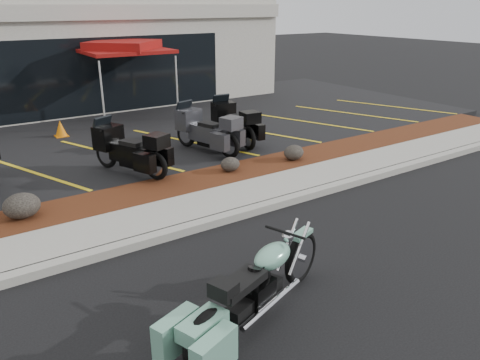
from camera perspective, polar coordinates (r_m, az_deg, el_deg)
ground at (r=8.04m, az=-0.80°, el=-8.08°), size 90.00×90.00×0.00m
curb at (r=8.69m, az=-4.06°, el=-5.25°), size 24.00×0.25×0.15m
sidewalk at (r=9.25m, az=-6.24°, el=-3.65°), size 24.00×1.20×0.15m
mulch_bed at (r=10.24m, az=-9.39°, el=-1.30°), size 24.00×1.20×0.16m
upper_lot at (r=15.11m, az=-18.13°, el=5.13°), size 26.00×9.60×0.15m
dealership_building at (r=20.82m, az=-23.86°, el=13.89°), size 18.00×8.16×4.00m
boulder_left at (r=9.48m, az=-25.07°, el=-2.86°), size 0.66×0.55×0.47m
boulder_mid at (r=11.01m, az=-1.20°, el=1.94°), size 0.47×0.39×0.33m
boulder_right at (r=11.90m, az=6.57°, el=3.36°), size 0.53×0.44×0.38m
hero_cruiser at (r=6.89m, az=7.45°, el=-8.51°), size 3.09×1.73×1.06m
touring_black_mid at (r=11.59m, az=-16.12°, el=4.43°), size 1.63×2.32×1.26m
touring_grey at (r=12.94m, az=-6.66°, el=6.81°), size 1.40×2.35×1.28m
touring_black_rear at (r=13.87m, az=-2.27°, el=7.84°), size 1.00×2.23×1.27m
traffic_cone at (r=14.97m, az=-21.03°, el=5.89°), size 0.39×0.39×0.48m
popup_canopy at (r=16.74m, az=-14.02°, el=15.33°), size 3.61×3.61×2.56m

